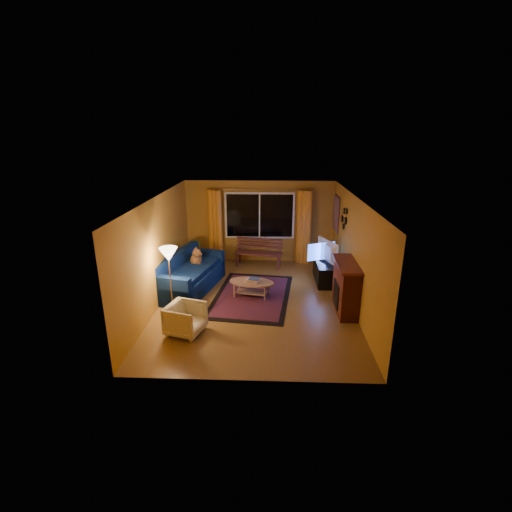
{
  "coord_description": "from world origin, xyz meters",
  "views": [
    {
      "loc": [
        0.34,
        -8.1,
        3.89
      ],
      "look_at": [
        0.0,
        0.3,
        1.05
      ],
      "focal_mm": 26.0,
      "sensor_mm": 36.0,
      "label": 1
    }
  ],
  "objects_px": {
    "armchair": "(186,318)",
    "coffee_table": "(252,289)",
    "sofa": "(191,272)",
    "tv_console": "(324,271)",
    "bench": "(258,260)",
    "floor_lamp": "(171,281)"
  },
  "relations": [
    {
      "from": "sofa",
      "to": "floor_lamp",
      "type": "bearing_deg",
      "value": -83.24
    },
    {
      "from": "armchair",
      "to": "coffee_table",
      "type": "xyz_separation_m",
      "value": [
        1.24,
        1.8,
        -0.15
      ]
    },
    {
      "from": "floor_lamp",
      "to": "tv_console",
      "type": "height_order",
      "value": "floor_lamp"
    },
    {
      "from": "sofa",
      "to": "tv_console",
      "type": "bearing_deg",
      "value": 25.25
    },
    {
      "from": "coffee_table",
      "to": "sofa",
      "type": "bearing_deg",
      "value": 166.68
    },
    {
      "from": "coffee_table",
      "to": "tv_console",
      "type": "distance_m",
      "value": 2.2
    },
    {
      "from": "bench",
      "to": "coffee_table",
      "type": "xyz_separation_m",
      "value": [
        -0.09,
        -2.16,
        -0.01
      ]
    },
    {
      "from": "armchair",
      "to": "coffee_table",
      "type": "distance_m",
      "value": 2.19
    },
    {
      "from": "bench",
      "to": "armchair",
      "type": "height_order",
      "value": "armchair"
    },
    {
      "from": "bench",
      "to": "armchair",
      "type": "relative_size",
      "value": 2.02
    },
    {
      "from": "armchair",
      "to": "floor_lamp",
      "type": "bearing_deg",
      "value": 46.1
    },
    {
      "from": "tv_console",
      "to": "sofa",
      "type": "bearing_deg",
      "value": -168.45
    },
    {
      "from": "armchair",
      "to": "bench",
      "type": "bearing_deg",
      "value": -2.01
    },
    {
      "from": "sofa",
      "to": "floor_lamp",
      "type": "relative_size",
      "value": 1.52
    },
    {
      "from": "bench",
      "to": "floor_lamp",
      "type": "distance_m",
      "value": 3.62
    },
    {
      "from": "sofa",
      "to": "floor_lamp",
      "type": "xyz_separation_m",
      "value": [
        -0.16,
        -1.29,
        0.3
      ]
    },
    {
      "from": "tv_console",
      "to": "armchair",
      "type": "bearing_deg",
      "value": -137.4
    },
    {
      "from": "floor_lamp",
      "to": "tv_console",
      "type": "xyz_separation_m",
      "value": [
        3.65,
        2.01,
        -0.49
      ]
    },
    {
      "from": "bench",
      "to": "coffee_table",
      "type": "bearing_deg",
      "value": -81.08
    },
    {
      "from": "bench",
      "to": "tv_console",
      "type": "distance_m",
      "value": 2.11
    },
    {
      "from": "armchair",
      "to": "coffee_table",
      "type": "relative_size",
      "value": 0.63
    },
    {
      "from": "bench",
      "to": "armchair",
      "type": "bearing_deg",
      "value": -97.23
    }
  ]
}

